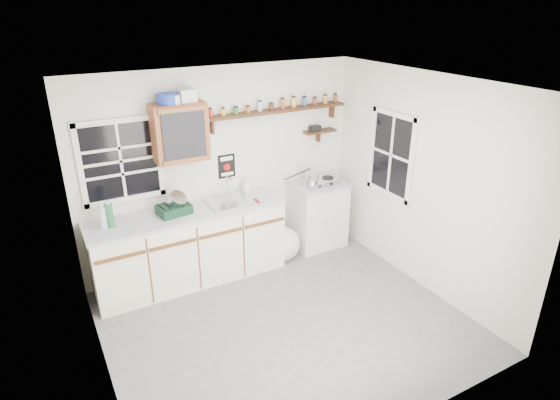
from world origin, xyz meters
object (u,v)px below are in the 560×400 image
(main_cabinet, at_px, (190,246))
(hotplate, at_px, (320,182))
(right_cabinet, at_px, (317,214))
(upper_cabinet, at_px, (180,132))
(spice_shelf, at_px, (278,110))
(dish_rack, at_px, (175,206))

(main_cabinet, height_order, hotplate, hotplate)
(main_cabinet, xyz_separation_m, right_cabinet, (1.83, 0.03, -0.01))
(upper_cabinet, relative_size, spice_shelf, 0.34)
(dish_rack, relative_size, hotplate, 0.74)
(spice_shelf, relative_size, hotplate, 3.59)
(main_cabinet, relative_size, hotplate, 4.34)
(main_cabinet, distance_m, upper_cabinet, 1.37)
(right_cabinet, xyz_separation_m, dish_rack, (-1.97, -0.02, 0.55))
(main_cabinet, bearing_deg, spice_shelf, 9.19)
(main_cabinet, relative_size, upper_cabinet, 3.55)
(upper_cabinet, relative_size, dish_rack, 1.65)
(dish_rack, xyz_separation_m, hotplate, (1.99, -0.00, -0.06))
(spice_shelf, bearing_deg, dish_rack, -172.04)
(right_cabinet, distance_m, hotplate, 0.49)
(upper_cabinet, bearing_deg, dish_rack, -142.37)
(right_cabinet, height_order, spice_shelf, spice_shelf)
(spice_shelf, distance_m, dish_rack, 1.74)
(right_cabinet, height_order, dish_rack, dish_rack)
(upper_cabinet, distance_m, spice_shelf, 1.29)
(main_cabinet, relative_size, right_cabinet, 2.54)
(hotplate, bearing_deg, main_cabinet, 176.46)
(main_cabinet, relative_size, dish_rack, 5.86)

